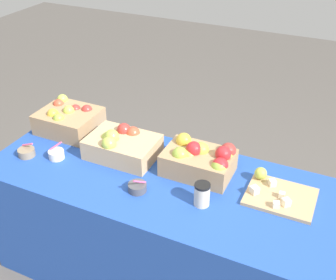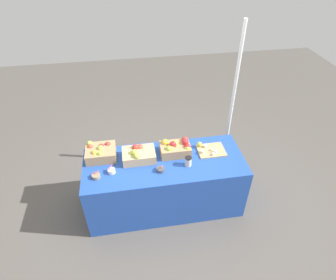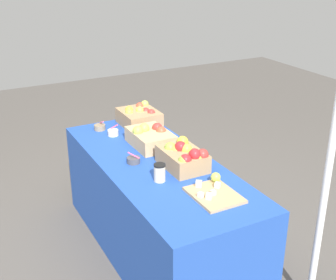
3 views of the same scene
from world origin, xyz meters
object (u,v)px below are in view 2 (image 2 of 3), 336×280
(sample_bowl_mid, at_px, (111,171))
(tent_pole, at_px, (232,104))
(sample_bowl_far, at_px, (96,176))
(cutting_board_front, at_px, (209,150))
(apple_crate_middle, at_px, (138,154))
(coffee_cup, at_px, (188,161))
(apple_crate_left, at_px, (101,152))
(sample_bowl_near, at_px, (161,169))
(apple_crate_right, at_px, (176,148))

(sample_bowl_mid, bearing_deg, tent_pole, 22.99)
(sample_bowl_mid, xyz_separation_m, sample_bowl_far, (-0.17, -0.05, -0.00))
(cutting_board_front, bearing_deg, sample_bowl_far, -169.82)
(apple_crate_middle, relative_size, coffee_cup, 3.21)
(apple_crate_left, height_order, coffee_cup, apple_crate_left)
(cutting_board_front, distance_m, sample_bowl_near, 0.69)
(apple_crate_right, relative_size, tent_pole, 0.17)
(apple_crate_right, relative_size, sample_bowl_far, 3.83)
(sample_bowl_near, distance_m, coffee_cup, 0.33)
(apple_crate_left, relative_size, apple_crate_middle, 0.91)
(apple_crate_left, bearing_deg, cutting_board_front, -4.19)
(apple_crate_middle, distance_m, cutting_board_front, 0.87)
(apple_crate_left, relative_size, sample_bowl_mid, 3.61)
(coffee_cup, bearing_deg, cutting_board_front, 34.00)
(sample_bowl_near, bearing_deg, sample_bowl_mid, 173.58)
(apple_crate_left, bearing_deg, tent_pole, 12.84)
(cutting_board_front, height_order, sample_bowl_far, sample_bowl_far)
(sample_bowl_mid, xyz_separation_m, tent_pole, (1.61, 0.68, 0.31))
(sample_bowl_far, distance_m, tent_pole, 1.94)
(apple_crate_left, distance_m, sample_bowl_near, 0.75)
(sample_bowl_far, bearing_deg, coffee_cup, 1.71)
(apple_crate_right, distance_m, sample_bowl_far, 0.98)
(sample_bowl_mid, distance_m, sample_bowl_far, 0.18)
(apple_crate_right, distance_m, cutting_board_front, 0.42)
(sample_bowl_far, bearing_deg, cutting_board_front, 10.18)
(sample_bowl_mid, distance_m, coffee_cup, 0.88)
(sample_bowl_near, xyz_separation_m, coffee_cup, (0.33, 0.04, 0.04))
(sample_bowl_far, bearing_deg, apple_crate_right, 15.61)
(sample_bowl_mid, bearing_deg, cutting_board_front, 9.16)
(cutting_board_front, distance_m, sample_bowl_far, 1.38)
(apple_crate_left, distance_m, cutting_board_front, 1.31)
(apple_crate_left, distance_m, apple_crate_middle, 0.45)
(apple_crate_middle, distance_m, sample_bowl_near, 0.34)
(apple_crate_right, distance_m, coffee_cup, 0.25)
(apple_crate_right, distance_m, sample_bowl_mid, 0.81)
(sample_bowl_far, distance_m, coffee_cup, 1.04)
(tent_pole, bearing_deg, sample_bowl_far, -157.54)
(coffee_cup, bearing_deg, apple_crate_middle, 159.89)
(apple_crate_left, distance_m, coffee_cup, 1.04)
(apple_crate_right, distance_m, tent_pole, 0.98)
(sample_bowl_mid, bearing_deg, apple_crate_right, 15.27)
(cutting_board_front, relative_size, sample_bowl_far, 3.51)
(apple_crate_middle, distance_m, tent_pole, 1.41)
(sample_bowl_near, relative_size, coffee_cup, 0.81)
(apple_crate_left, distance_m, sample_bowl_mid, 0.32)
(apple_crate_left, relative_size, cutting_board_front, 1.06)
(apple_crate_right, relative_size, sample_bowl_mid, 3.73)
(apple_crate_left, distance_m, tent_pole, 1.79)
(sample_bowl_near, height_order, sample_bowl_mid, same)
(cutting_board_front, height_order, sample_bowl_mid, sample_bowl_mid)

